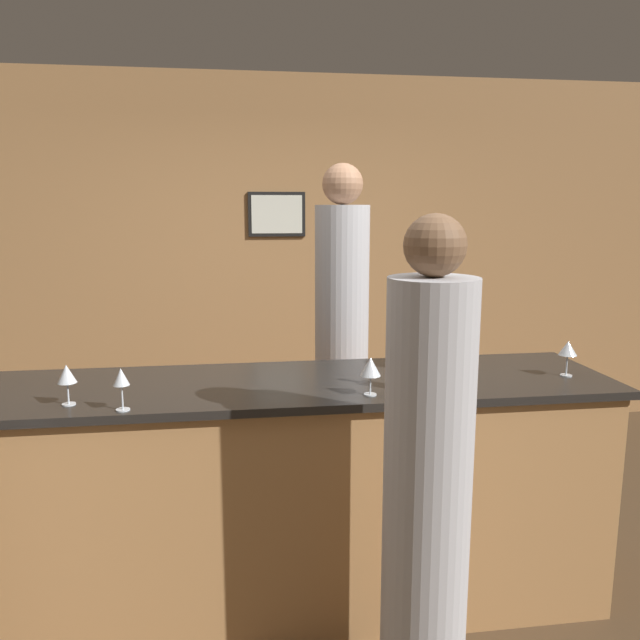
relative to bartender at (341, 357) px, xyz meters
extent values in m
plane|color=#4C3823|center=(-0.36, -0.76, -0.97)|extent=(14.00, 14.00, 0.00)
cube|color=#A37547|center=(-0.36, 1.54, 0.43)|extent=(8.00, 0.06, 2.80)
cube|color=black|center=(-0.25, 1.50, 0.78)|extent=(0.44, 0.02, 0.34)
cube|color=silver|center=(-0.25, 1.49, 0.78)|extent=(0.39, 0.00, 0.29)
cube|color=#B27F4C|center=(-0.36, -0.76, -0.46)|extent=(2.78, 0.66, 1.02)
cube|color=black|center=(-0.36, -0.76, 0.07)|extent=(2.84, 0.72, 0.04)
cylinder|color=#B2B2B7|center=(0.00, 0.00, -0.06)|extent=(0.30, 0.30, 1.82)
sphere|color=#A37556|center=(0.00, 0.00, 0.96)|extent=(0.22, 0.22, 0.22)
cylinder|color=#B2B2B7|center=(0.05, -1.43, -0.18)|extent=(0.30, 0.30, 1.58)
sphere|color=brown|center=(0.05, -1.43, 0.71)|extent=(0.21, 0.21, 0.21)
cylinder|color=black|center=(0.18, -1.00, 0.20)|extent=(0.07, 0.07, 0.22)
cylinder|color=black|center=(0.18, -1.00, 0.35)|extent=(0.03, 0.03, 0.09)
cylinder|color=#9E9993|center=(0.33, -0.64, 0.19)|extent=(0.19, 0.19, 0.20)
cylinder|color=silver|center=(0.87, -0.85, 0.09)|extent=(0.05, 0.05, 0.00)
cylinder|color=silver|center=(0.87, -0.85, 0.14)|extent=(0.01, 0.01, 0.09)
cone|color=silver|center=(0.87, -0.85, 0.21)|extent=(0.08, 0.08, 0.06)
cylinder|color=silver|center=(-0.06, -1.01, 0.09)|extent=(0.05, 0.05, 0.00)
cylinder|color=silver|center=(-0.06, -1.01, 0.13)|extent=(0.01, 0.01, 0.08)
cone|color=silver|center=(-0.06, -1.01, 0.21)|extent=(0.08, 0.08, 0.08)
cylinder|color=silver|center=(-1.24, -0.97, 0.09)|extent=(0.05, 0.05, 0.00)
cylinder|color=silver|center=(-1.24, -0.97, 0.13)|extent=(0.01, 0.01, 0.08)
cone|color=silver|center=(-1.24, -0.97, 0.21)|extent=(0.07, 0.07, 0.07)
cylinder|color=silver|center=(-1.02, -1.07, 0.09)|extent=(0.05, 0.05, 0.00)
cylinder|color=silver|center=(-1.02, -1.07, 0.14)|extent=(0.01, 0.01, 0.09)
cone|color=silver|center=(-1.02, -1.07, 0.22)|extent=(0.06, 0.06, 0.06)
camera|label=1|loc=(-0.60, -3.37, 0.84)|focal=35.00mm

